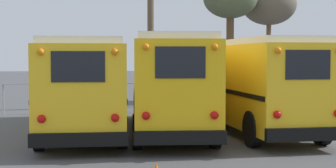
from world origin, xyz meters
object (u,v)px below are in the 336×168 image
(school_bus_1, at_px, (169,81))
(bare_tree_1, at_px, (269,5))
(utility_pole, at_px, (151,19))
(school_bus_0, at_px, (86,83))
(school_bus_2, at_px, (247,81))
(bare_tree_0, at_px, (230,0))

(school_bus_1, height_order, bare_tree_1, bare_tree_1)
(school_bus_1, bearing_deg, utility_pole, 89.20)
(school_bus_0, height_order, bare_tree_1, bare_tree_1)
(school_bus_2, relative_size, bare_tree_0, 1.43)
(school_bus_0, xyz_separation_m, bare_tree_1, (10.51, 12.02, 4.03))
(school_bus_0, distance_m, bare_tree_0, 13.80)
(school_bus_1, relative_size, bare_tree_0, 1.34)
(school_bus_0, relative_size, bare_tree_0, 1.42)
(school_bus_2, xyz_separation_m, utility_pole, (-2.79, 8.80, 2.85))
(school_bus_1, bearing_deg, school_bus_0, 170.81)
(school_bus_0, xyz_separation_m, school_bus_1, (2.91, -0.47, 0.07))
(school_bus_1, xyz_separation_m, school_bus_2, (2.92, 0.38, -0.04))
(bare_tree_1, bearing_deg, school_bus_2, -111.13)
(school_bus_1, relative_size, bare_tree_1, 1.36)
(school_bus_0, height_order, school_bus_2, school_bus_2)
(utility_pole, bearing_deg, school_bus_0, -109.23)
(school_bus_2, distance_m, bare_tree_0, 11.64)
(school_bus_0, distance_m, school_bus_2, 5.83)
(bare_tree_1, bearing_deg, school_bus_0, -131.15)
(school_bus_0, xyz_separation_m, bare_tree_0, (7.78, 10.63, 4.14))
(bare_tree_0, relative_size, bare_tree_1, 1.02)
(school_bus_0, height_order, utility_pole, utility_pole)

